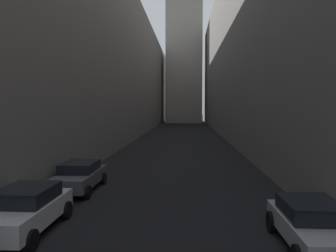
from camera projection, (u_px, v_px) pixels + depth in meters
name	position (u px, v px, depth m)	size (l,w,h in m)	color
ground_plane	(181.00, 136.00, 47.19)	(264.00, 264.00, 0.00)	black
building_block_left	(107.00, 71.00, 49.25)	(10.23, 108.00, 18.32)	slate
building_block_right	(261.00, 54.00, 47.93)	(11.09, 108.00, 22.79)	slate
parked_car_left_second	(25.00, 209.00, 11.11)	(1.94, 4.20, 1.46)	silver
parked_car_left_third	(79.00, 176.00, 16.65)	(1.89, 4.25, 1.39)	#4C4C51
parked_car_right_second	(313.00, 224.00, 9.82)	(1.89, 4.00, 1.36)	#B7B7BC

